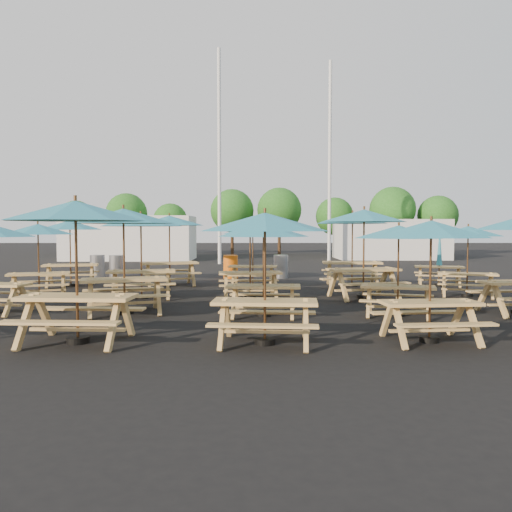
{
  "coord_description": "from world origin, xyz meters",
  "views": [
    {
      "loc": [
        -0.07,
        -14.16,
        1.92
      ],
      "look_at": [
        0.0,
        1.5,
        1.1
      ],
      "focal_mm": 35.0,
      "sensor_mm": 36.0,
      "label": 1
    }
  ],
  "objects_px": {
    "picnic_unit_13": "(399,236)",
    "picnic_unit_14": "(364,220)",
    "picnic_unit_19": "(439,262)",
    "picnic_unit_6": "(141,224)",
    "waste_bin_3": "(281,267)",
    "waste_bin_1": "(117,267)",
    "picnic_unit_11": "(253,233)",
    "picnic_unit_7": "(169,224)",
    "picnic_unit_4": "(76,218)",
    "picnic_unit_12": "(431,235)",
    "picnic_unit_5": "(124,221)",
    "picnic_unit_9": "(264,235)",
    "picnic_unit_15": "(352,222)",
    "picnic_unit_10": "(250,229)",
    "waste_bin_2": "(231,267)",
    "picnic_unit_18": "(468,235)",
    "picnic_unit_8": "(265,229)",
    "picnic_unit_3": "(70,228)",
    "waste_bin_0": "(97,266)",
    "picnic_unit_2": "(38,233)"
  },
  "relations": [
    {
      "from": "picnic_unit_7",
      "to": "picnic_unit_4",
      "type": "bearing_deg",
      "value": -107.17
    },
    {
      "from": "picnic_unit_2",
      "to": "picnic_unit_12",
      "type": "bearing_deg",
      "value": -49.55
    },
    {
      "from": "picnic_unit_15",
      "to": "picnic_unit_14",
      "type": "bearing_deg",
      "value": -90.45
    },
    {
      "from": "waste_bin_1",
      "to": "picnic_unit_11",
      "type": "bearing_deg",
      "value": -26.39
    },
    {
      "from": "picnic_unit_9",
      "to": "picnic_unit_19",
      "type": "distance_m",
      "value": 8.64
    },
    {
      "from": "picnic_unit_6",
      "to": "picnic_unit_15",
      "type": "distance_m",
      "value": 7.15
    },
    {
      "from": "picnic_unit_18",
      "to": "picnic_unit_19",
      "type": "distance_m",
      "value": 2.94
    },
    {
      "from": "picnic_unit_7",
      "to": "waste_bin_2",
      "type": "height_order",
      "value": "picnic_unit_7"
    },
    {
      "from": "picnic_unit_7",
      "to": "waste_bin_0",
      "type": "xyz_separation_m",
      "value": [
        -3.37,
        2.82,
        -1.66
      ]
    },
    {
      "from": "picnic_unit_9",
      "to": "picnic_unit_3",
      "type": "bearing_deg",
      "value": 141.73
    },
    {
      "from": "picnic_unit_13",
      "to": "picnic_unit_19",
      "type": "height_order",
      "value": "picnic_unit_13"
    },
    {
      "from": "picnic_unit_6",
      "to": "picnic_unit_7",
      "type": "relative_size",
      "value": 0.91
    },
    {
      "from": "picnic_unit_8",
      "to": "picnic_unit_14",
      "type": "relative_size",
      "value": 0.8
    },
    {
      "from": "picnic_unit_5",
      "to": "picnic_unit_6",
      "type": "xyz_separation_m",
      "value": [
        -0.17,
        2.51,
        -0.05
      ]
    },
    {
      "from": "picnic_unit_13",
      "to": "picnic_unit_14",
      "type": "height_order",
      "value": "picnic_unit_14"
    },
    {
      "from": "picnic_unit_4",
      "to": "picnic_unit_13",
      "type": "xyz_separation_m",
      "value": [
        6.2,
        2.62,
        -0.35
      ]
    },
    {
      "from": "picnic_unit_12",
      "to": "picnic_unit_9",
      "type": "bearing_deg",
      "value": 132.51
    },
    {
      "from": "picnic_unit_4",
      "to": "waste_bin_0",
      "type": "distance_m",
      "value": 12.1
    },
    {
      "from": "picnic_unit_4",
      "to": "waste_bin_1",
      "type": "height_order",
      "value": "picnic_unit_4"
    },
    {
      "from": "picnic_unit_9",
      "to": "picnic_unit_11",
      "type": "distance_m",
      "value": 6.0
    },
    {
      "from": "picnic_unit_10",
      "to": "waste_bin_2",
      "type": "distance_m",
      "value": 6.03
    },
    {
      "from": "picnic_unit_12",
      "to": "picnic_unit_13",
      "type": "relative_size",
      "value": 0.9
    },
    {
      "from": "picnic_unit_6",
      "to": "waste_bin_0",
      "type": "relative_size",
      "value": 2.9
    },
    {
      "from": "picnic_unit_4",
      "to": "picnic_unit_8",
      "type": "relative_size",
      "value": 1.07
    },
    {
      "from": "picnic_unit_7",
      "to": "picnic_unit_13",
      "type": "xyz_separation_m",
      "value": [
        6.1,
        -6.09,
        -0.34
      ]
    },
    {
      "from": "picnic_unit_8",
      "to": "picnic_unit_13",
      "type": "bearing_deg",
      "value": 46.79
    },
    {
      "from": "picnic_unit_15",
      "to": "picnic_unit_18",
      "type": "xyz_separation_m",
      "value": [
        2.79,
        -2.67,
        -0.4
      ]
    },
    {
      "from": "picnic_unit_3",
      "to": "picnic_unit_19",
      "type": "distance_m",
      "value": 12.63
    },
    {
      "from": "picnic_unit_12",
      "to": "waste_bin_0",
      "type": "xyz_separation_m",
      "value": [
        -9.27,
        11.48,
        -1.37
      ]
    },
    {
      "from": "picnic_unit_13",
      "to": "picnic_unit_18",
      "type": "distance_m",
      "value": 4.35
    },
    {
      "from": "waste_bin_3",
      "to": "picnic_unit_5",
      "type": "bearing_deg",
      "value": -115.73
    },
    {
      "from": "picnic_unit_12",
      "to": "waste_bin_0",
      "type": "distance_m",
      "value": 14.82
    },
    {
      "from": "picnic_unit_18",
      "to": "waste_bin_3",
      "type": "distance_m",
      "value": 7.65
    },
    {
      "from": "picnic_unit_12",
      "to": "picnic_unit_19",
      "type": "distance_m",
      "value": 9.25
    },
    {
      "from": "picnic_unit_13",
      "to": "waste_bin_1",
      "type": "bearing_deg",
      "value": 150.97
    },
    {
      "from": "picnic_unit_10",
      "to": "waste_bin_1",
      "type": "xyz_separation_m",
      "value": [
        -5.33,
        5.77,
        -1.49
      ]
    },
    {
      "from": "picnic_unit_9",
      "to": "picnic_unit_15",
      "type": "height_order",
      "value": "picnic_unit_15"
    },
    {
      "from": "picnic_unit_5",
      "to": "picnic_unit_15",
      "type": "xyz_separation_m",
      "value": [
        6.32,
        5.51,
        0.07
      ]
    },
    {
      "from": "picnic_unit_14",
      "to": "picnic_unit_19",
      "type": "distance_m",
      "value": 4.72
    },
    {
      "from": "picnic_unit_7",
      "to": "picnic_unit_15",
      "type": "distance_m",
      "value": 6.24
    },
    {
      "from": "picnic_unit_13",
      "to": "picnic_unit_6",
      "type": "bearing_deg",
      "value": 171.55
    },
    {
      "from": "picnic_unit_3",
      "to": "waste_bin_2",
      "type": "distance_m",
      "value": 6.19
    },
    {
      "from": "picnic_unit_8",
      "to": "waste_bin_3",
      "type": "distance_m",
      "value": 11.66
    },
    {
      "from": "picnic_unit_6",
      "to": "waste_bin_0",
      "type": "bearing_deg",
      "value": 107.28
    },
    {
      "from": "picnic_unit_5",
      "to": "picnic_unit_15",
      "type": "bearing_deg",
      "value": 25.19
    },
    {
      "from": "picnic_unit_6",
      "to": "waste_bin_3",
      "type": "relative_size",
      "value": 2.9
    },
    {
      "from": "waste_bin_1",
      "to": "waste_bin_2",
      "type": "height_order",
      "value": "same"
    },
    {
      "from": "picnic_unit_5",
      "to": "picnic_unit_7",
      "type": "distance_m",
      "value": 5.71
    },
    {
      "from": "picnic_unit_7",
      "to": "picnic_unit_11",
      "type": "relative_size",
      "value": 1.33
    },
    {
      "from": "picnic_unit_11",
      "to": "picnic_unit_8",
      "type": "bearing_deg",
      "value": -83.16
    }
  ]
}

